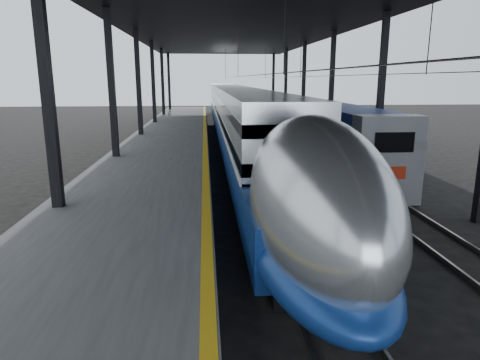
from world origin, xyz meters
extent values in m
plane|color=black|center=(0.00, 0.00, 0.00)|extent=(160.00, 160.00, 0.00)
cube|color=#4C4C4F|center=(-3.50, 20.00, 0.50)|extent=(6.00, 80.00, 1.00)
cube|color=gold|center=(-0.70, 20.00, 1.00)|extent=(0.30, 80.00, 0.01)
cube|color=slate|center=(1.28, 20.00, 0.08)|extent=(0.08, 80.00, 0.16)
cube|color=slate|center=(2.72, 20.00, 0.08)|extent=(0.08, 80.00, 0.16)
cube|color=slate|center=(6.28, 20.00, 0.08)|extent=(0.08, 80.00, 0.16)
cube|color=slate|center=(7.72, 20.00, 0.08)|extent=(0.08, 80.00, 0.16)
cube|color=black|center=(-5.80, 5.00, 4.50)|extent=(0.35, 0.35, 9.00)
cube|color=black|center=(-5.80, 15.00, 4.50)|extent=(0.35, 0.35, 9.00)
cube|color=black|center=(9.60, 15.00, 4.50)|extent=(0.35, 0.35, 9.00)
cube|color=black|center=(-5.80, 25.00, 4.50)|extent=(0.35, 0.35, 9.00)
cube|color=black|center=(9.60, 25.00, 4.50)|extent=(0.35, 0.35, 9.00)
cube|color=black|center=(-5.80, 35.00, 4.50)|extent=(0.35, 0.35, 9.00)
cube|color=black|center=(9.60, 35.00, 4.50)|extent=(0.35, 0.35, 9.00)
cube|color=black|center=(-5.80, 45.00, 4.50)|extent=(0.35, 0.35, 9.00)
cube|color=black|center=(9.60, 45.00, 4.50)|extent=(0.35, 0.35, 9.00)
cube|color=black|center=(-5.80, 55.00, 4.50)|extent=(0.35, 0.35, 9.00)
cube|color=black|center=(9.60, 55.00, 4.50)|extent=(0.35, 0.35, 9.00)
cube|color=black|center=(1.90, 20.00, 9.25)|extent=(18.00, 75.00, 0.45)
cylinder|color=slate|center=(2.00, 20.00, 5.50)|extent=(0.03, 74.00, 0.03)
cylinder|color=slate|center=(7.00, 20.00, 5.50)|extent=(0.03, 74.00, 0.03)
cube|color=silver|center=(2.00, 31.94, 2.47)|extent=(3.11, 57.00, 4.29)
cube|color=navy|center=(2.00, 30.44, 1.13)|extent=(3.19, 62.00, 1.66)
cube|color=silver|center=(2.00, 31.94, 1.98)|extent=(3.22, 57.00, 0.11)
cube|color=black|center=(2.00, 31.94, 3.70)|extent=(3.15, 57.00, 0.45)
cube|color=black|center=(2.00, 31.94, 2.47)|extent=(3.15, 57.00, 0.45)
ellipsoid|color=silver|center=(2.00, 0.44, 2.30)|extent=(3.11, 8.40, 4.29)
ellipsoid|color=navy|center=(2.00, 0.44, 1.07)|extent=(3.19, 8.40, 1.82)
ellipsoid|color=black|center=(2.00, -2.16, 3.16)|extent=(1.61, 2.20, 0.96)
cube|color=black|center=(2.00, 0.44, 0.20)|extent=(2.36, 2.60, 0.40)
cube|color=black|center=(2.00, 22.44, 0.20)|extent=(2.36, 2.60, 0.40)
cube|color=navy|center=(7.00, 16.04, 1.96)|extent=(2.74, 18.00, 3.72)
cube|color=gray|center=(7.00, 7.64, 1.96)|extent=(2.79, 1.20, 3.77)
cube|color=black|center=(7.00, 7.02, 2.79)|extent=(1.66, 0.06, 0.83)
cube|color=#AA220D|center=(7.00, 7.02, 1.52)|extent=(1.17, 0.06, 0.54)
cube|color=gray|center=(7.00, 35.04, 1.96)|extent=(2.74, 18.00, 3.72)
cube|color=gray|center=(7.00, 54.04, 1.96)|extent=(2.74, 18.00, 3.72)
cube|color=black|center=(7.00, 10.04, 0.18)|extent=(2.15, 2.40, 0.36)
cube|color=black|center=(7.00, 32.04, 0.18)|extent=(2.15, 2.40, 0.36)
camera|label=1|loc=(-0.69, -9.69, 5.29)|focal=32.00mm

